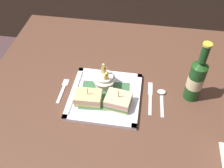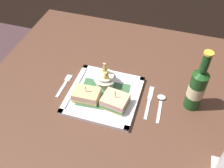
# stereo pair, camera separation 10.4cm
# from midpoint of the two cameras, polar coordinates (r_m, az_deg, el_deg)

# --- Properties ---
(ground_plane) EXTENTS (6.00, 6.00, 0.00)m
(ground_plane) POSITION_cam_midpoint_polar(r_m,az_deg,el_deg) (1.72, -0.82, -17.81)
(ground_plane) COLOR #473034
(dining_table) EXTENTS (1.13, 0.94, 0.75)m
(dining_table) POSITION_cam_midpoint_polar(r_m,az_deg,el_deg) (1.19, -1.12, -4.86)
(dining_table) COLOR #533425
(dining_table) RESTS_ON ground_plane
(square_plate) EXTENTS (0.28, 0.28, 0.02)m
(square_plate) POSITION_cam_midpoint_polar(r_m,az_deg,el_deg) (1.04, -4.43, -2.85)
(square_plate) COLOR silver
(square_plate) RESTS_ON dining_table
(sandwich_half_left) EXTENTS (0.11, 0.07, 0.07)m
(sandwich_half_left) POSITION_cam_midpoint_polar(r_m,az_deg,el_deg) (1.01, -8.23, -3.18)
(sandwich_half_left) COLOR tan
(sandwich_half_left) RESTS_ON square_plate
(sandwich_half_right) EXTENTS (0.11, 0.09, 0.08)m
(sandwich_half_right) POSITION_cam_midpoint_polar(r_m,az_deg,el_deg) (0.99, -1.61, -3.90)
(sandwich_half_right) COLOR #DCBA7D
(sandwich_half_right) RESTS_ON square_plate
(fries_cup) EXTENTS (0.09, 0.09, 0.11)m
(fries_cup) POSITION_cam_midpoint_polar(r_m,az_deg,el_deg) (1.04, -4.59, 1.03)
(fries_cup) COLOR silver
(fries_cup) RESTS_ON square_plate
(beer_bottle) EXTENTS (0.06, 0.06, 0.27)m
(beer_bottle) POSITION_cam_midpoint_polar(r_m,az_deg,el_deg) (1.01, 15.42, 0.97)
(beer_bottle) COLOR #19491D
(beer_bottle) RESTS_ON dining_table
(fork) EXTENTS (0.02, 0.13, 0.00)m
(fork) POSITION_cam_midpoint_polar(r_m,az_deg,el_deg) (1.10, -13.49, -1.27)
(fork) COLOR silver
(fork) RESTS_ON dining_table
(knife) EXTENTS (0.02, 0.17, 0.00)m
(knife) POSITION_cam_midpoint_polar(r_m,az_deg,el_deg) (1.05, 5.69, -2.92)
(knife) COLOR silver
(knife) RESTS_ON dining_table
(spoon) EXTENTS (0.03, 0.14, 0.01)m
(spoon) POSITION_cam_midpoint_polar(r_m,az_deg,el_deg) (1.05, 8.21, -2.76)
(spoon) COLOR silver
(spoon) RESTS_ON dining_table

